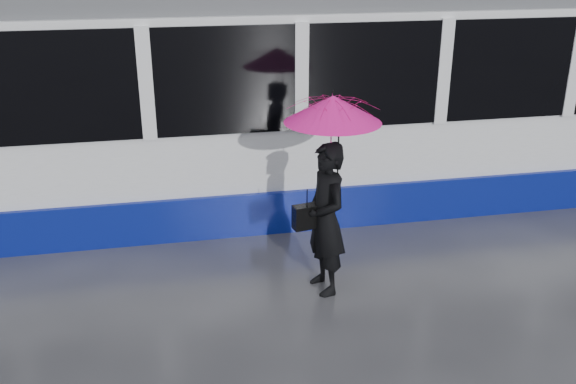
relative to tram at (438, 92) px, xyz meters
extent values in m
plane|color=#27272B|center=(-3.57, -2.50, -1.64)|extent=(90.00, 90.00, 0.00)
cube|color=#3F3D38|center=(-3.57, -0.72, -1.63)|extent=(34.00, 0.07, 0.02)
cube|color=#3F3D38|center=(-3.57, 0.72, -1.63)|extent=(34.00, 0.07, 0.02)
cube|color=white|center=(0.00, 0.00, -0.11)|extent=(24.00, 2.40, 2.95)
cube|color=navy|center=(0.00, 0.00, -1.33)|extent=(24.00, 2.56, 0.62)
cube|color=black|center=(0.00, 0.00, 0.56)|extent=(23.00, 2.48, 1.40)
imported|color=black|center=(-2.57, -2.89, -0.73)|extent=(0.55, 0.73, 1.82)
imported|color=#FF1581|center=(-2.52, -2.89, 0.28)|extent=(1.17, 1.18, 0.91)
cone|color=#FF1581|center=(-2.52, -2.89, 0.56)|extent=(1.25, 1.25, 0.30)
cylinder|color=black|center=(-2.52, -2.89, 0.73)|extent=(0.01, 0.01, 0.07)
cylinder|color=black|center=(-2.44, -2.87, -0.06)|extent=(0.02, 0.02, 0.80)
cube|color=black|center=(-2.79, -2.87, -0.68)|extent=(0.35, 0.20, 0.28)
cylinder|color=black|center=(-2.79, -2.87, -0.45)|extent=(0.01, 0.01, 0.18)
camera|label=1|loc=(-4.34, -9.39, 2.27)|focal=40.00mm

